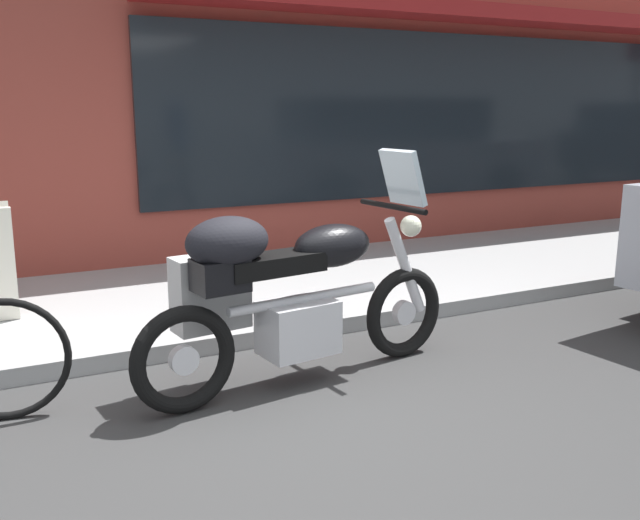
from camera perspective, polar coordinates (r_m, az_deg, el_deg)
name	(u,v)px	position (r m, az deg, el deg)	size (l,w,h in m)	color
ground_plane	(315,421)	(3.79, -0.38, -13.13)	(80.00, 80.00, 0.00)	#323232
touring_motorcycle	(283,289)	(4.06, -3.08, -2.41)	(2.16, 0.65, 1.38)	black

